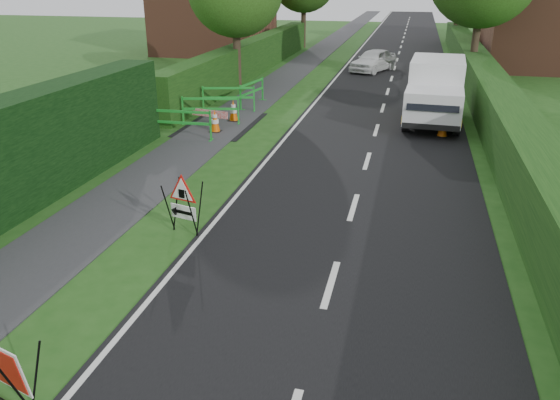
{
  "coord_description": "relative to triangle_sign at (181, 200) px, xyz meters",
  "views": [
    {
      "loc": [
        3.57,
        -7.2,
        4.99
      ],
      "look_at": [
        1.13,
        2.88,
        0.71
      ],
      "focal_mm": 35.0,
      "sensor_mm": 36.0,
      "label": 1
    }
  ],
  "objects": [
    {
      "name": "ground",
      "position": [
        0.8,
        -2.31,
        -0.76
      ],
      "size": [
        120.0,
        120.0,
        0.0
      ],
      "primitive_type": "plane",
      "color": "#1F4C15",
      "rests_on": "ground"
    },
    {
      "name": "road_surface",
      "position": [
        3.3,
        32.69,
        -0.76
      ],
      "size": [
        6.0,
        90.0,
        0.02
      ],
      "primitive_type": "cube",
      "color": "black",
      "rests_on": "ground"
    },
    {
      "name": "footpath",
      "position": [
        -2.2,
        32.69,
        -0.76
      ],
      "size": [
        2.0,
        90.0,
        0.02
      ],
      "primitive_type": "cube",
      "color": "#2D2D30",
      "rests_on": "ground"
    },
    {
      "name": "hedge_west_far",
      "position": [
        -4.2,
        19.69,
        -0.76
      ],
      "size": [
        1.0,
        24.0,
        1.8
      ],
      "primitive_type": "cube",
      "color": "#14380F",
      "rests_on": "ground"
    },
    {
      "name": "hedge_east",
      "position": [
        7.3,
        13.69,
        -0.76
      ],
      "size": [
        1.2,
        50.0,
        1.5
      ],
      "primitive_type": "cube",
      "color": "#14380F",
      "rests_on": "ground"
    },
    {
      "name": "house_west",
      "position": [
        -9.2,
        27.69,
        2.13
      ],
      "size": [
        7.5,
        7.4,
        7.88
      ],
      "color": "brown",
      "rests_on": "ground"
    },
    {
      "name": "house_east_a",
      "position": [
        11.8,
        25.69,
        2.13
      ],
      "size": [
        7.5,
        7.4,
        7.88
      ],
      "color": "brown",
      "rests_on": "ground"
    },
    {
      "name": "house_east_b",
      "position": [
        12.8,
        39.69,
        2.13
      ],
      "size": [
        7.5,
        7.4,
        7.88
      ],
      "color": "brown",
      "rests_on": "ground"
    },
    {
      "name": "triangle_sign",
      "position": [
        0.0,
        0.0,
        0.0
      ],
      "size": [
        0.91,
        0.91,
        1.1
      ],
      "rotation": [
        0.0,
        0.0,
        -0.24
      ],
      "color": "black",
      "rests_on": "ground"
    },
    {
      "name": "works_van",
      "position": [
        5.2,
        10.93,
        0.4
      ],
      "size": [
        2.13,
        4.9,
        2.19
      ],
      "rotation": [
        0.0,
        0.0,
        -0.05
      ],
      "color": "silver",
      "rests_on": "ground"
    },
    {
      "name": "traffic_cone_0",
      "position": [
        5.49,
        8.91,
        -0.37
      ],
      "size": [
        0.38,
        0.38,
        0.79
      ],
      "color": "black",
      "rests_on": "ground"
    },
    {
      "name": "traffic_cone_1",
      "position": [
        5.66,
        11.76,
        -0.37
      ],
      "size": [
        0.38,
        0.38,
        0.79
      ],
      "color": "black",
      "rests_on": "ground"
    },
    {
      "name": "traffic_cone_2",
      "position": [
        5.45,
        14.2,
        -0.37
      ],
      "size": [
        0.38,
        0.38,
        0.79
      ],
      "color": "black",
      "rests_on": "ground"
    },
    {
      "name": "traffic_cone_3",
      "position": [
        -2.07,
        7.7,
        -0.37
      ],
      "size": [
        0.38,
        0.38,
        0.79
      ],
      "color": "black",
      "rests_on": "ground"
    },
    {
      "name": "traffic_cone_4",
      "position": [
        -1.94,
        9.3,
        -0.37
      ],
      "size": [
        0.38,
        0.38,
        0.79
      ],
      "color": "black",
      "rests_on": "ground"
    },
    {
      "name": "ped_barrier_0",
      "position": [
        -2.84,
        6.61,
        -0.13
      ],
      "size": [
        2.07,
        0.41,
        1.0
      ],
      "rotation": [
        0.0,
        0.0,
        0.03
      ],
      "color": "#1A9329",
      "rests_on": "ground"
    },
    {
      "name": "ped_barrier_1",
      "position": [
        -2.6,
        8.72,
        -0.13
      ],
      "size": [
        2.09,
        0.8,
        1.0
      ],
      "rotation": [
        0.0,
        0.0,
        0.22
      ],
      "color": "#1A9329",
      "rests_on": "ground"
    },
    {
      "name": "ped_barrier_2",
      "position": [
        -2.6,
        10.75,
        -0.13
      ],
      "size": [
        2.08,
        0.86,
        1.0
      ],
      "rotation": [
        0.0,
        0.0,
        0.26
      ],
      "color": "#1A9329",
      "rests_on": "ground"
    },
    {
      "name": "ped_barrier_3",
      "position": [
        -2.02,
        12.04,
        -0.13
      ],
      "size": [
        0.73,
        2.09,
        1.0
      ],
      "rotation": [
        0.0,
        0.0,
        1.38
      ],
      "color": "#1A9329",
      "rests_on": "ground"
    },
    {
      "name": "redwhite_plank",
      "position": [
        -2.55,
        8.45,
        -0.76
      ],
      "size": [
        1.47,
        0.4,
        0.25
      ],
      "primitive_type": "cube",
      "rotation": [
        0.0,
        0.0,
        -0.24
      ],
      "color": "red",
      "rests_on": "ground"
    },
    {
      "name": "hatchback_car",
      "position": [
        2.15,
        21.88,
        -0.15
      ],
      "size": [
        2.7,
        3.88,
        1.23
      ],
      "primitive_type": "imported",
      "rotation": [
        0.0,
        0.0,
        -0.39
      ],
      "color": "white",
      "rests_on": "ground"
    }
  ]
}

